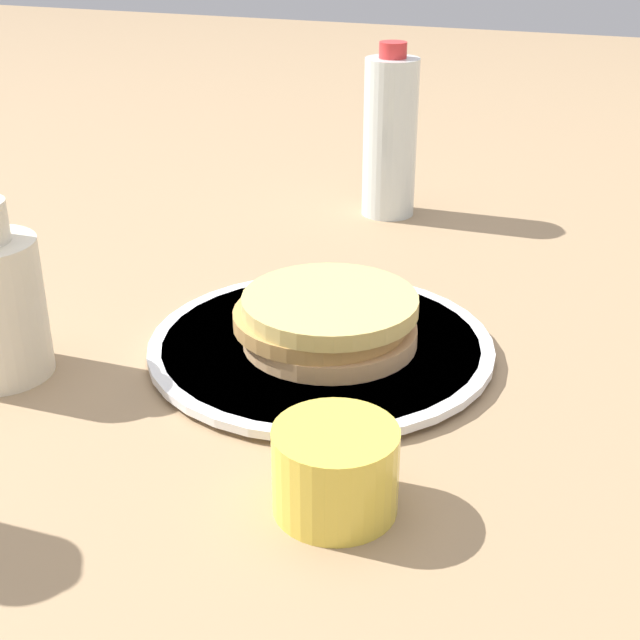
{
  "coord_description": "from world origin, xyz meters",
  "views": [
    {
      "loc": [
        -0.23,
        0.63,
        0.36
      ],
      "look_at": [
        0.01,
        0.0,
        0.03
      ],
      "focal_mm": 50.0,
      "sensor_mm": 36.0,
      "label": 1
    }
  ],
  "objects": [
    {
      "name": "plate",
      "position": [
        0.01,
        0.0,
        0.01
      ],
      "size": [
        0.3,
        0.3,
        0.01
      ],
      "color": "white",
      "rests_on": "ground_plane"
    },
    {
      "name": "water_bottle_mid",
      "position": [
        0.06,
        -0.37,
        0.1
      ],
      "size": [
        0.06,
        0.06,
        0.2
      ],
      "color": "silver",
      "rests_on": "ground_plane"
    },
    {
      "name": "juice_glass",
      "position": [
        -0.08,
        0.2,
        0.03
      ],
      "size": [
        0.08,
        0.08,
        0.06
      ],
      "color": "yellow",
      "rests_on": "ground_plane"
    },
    {
      "name": "pancake_stack",
      "position": [
        0.01,
        0.0,
        0.03
      ],
      "size": [
        0.15,
        0.15,
        0.04
      ],
      "color": "tan",
      "rests_on": "plate"
    },
    {
      "name": "ground_plane",
      "position": [
        0.0,
        0.0,
        0.0
      ],
      "size": [
        4.0,
        4.0,
        0.0
      ],
      "primitive_type": "plane",
      "color": "#9E7F5B"
    }
  ]
}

